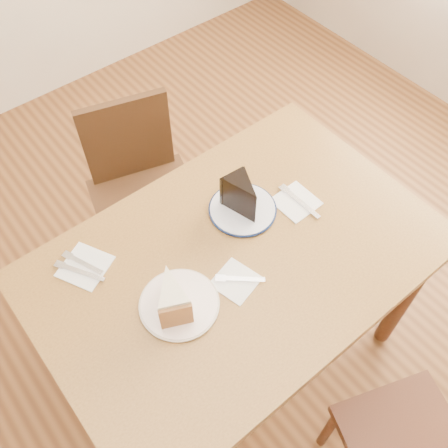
% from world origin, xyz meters
% --- Properties ---
extents(ground, '(4.00, 4.00, 0.00)m').
position_xyz_m(ground, '(0.00, 0.00, 0.00)').
color(ground, '#4C2A14').
rests_on(ground, ground).
extents(table, '(1.20, 0.80, 0.75)m').
position_xyz_m(table, '(0.00, 0.00, 0.65)').
color(table, brown).
rests_on(table, ground).
extents(chair_far, '(0.50, 0.50, 0.82)m').
position_xyz_m(chair_far, '(0.02, 0.61, 0.46)').
color(chair_far, black).
rests_on(chair_far, ground).
extents(plate_cream, '(0.21, 0.21, 0.01)m').
position_xyz_m(plate_cream, '(-0.23, -0.02, 0.76)').
color(plate_cream, white).
rests_on(plate_cream, table).
extents(plate_navy, '(0.21, 0.21, 0.01)m').
position_xyz_m(plate_navy, '(0.12, 0.12, 0.76)').
color(plate_navy, white).
rests_on(plate_navy, table).
extents(carrot_cake, '(0.13, 0.14, 0.09)m').
position_xyz_m(carrot_cake, '(-0.24, -0.01, 0.81)').
color(carrot_cake, beige).
rests_on(carrot_cake, plate_cream).
extents(chocolate_cake, '(0.09, 0.12, 0.11)m').
position_xyz_m(chocolate_cake, '(0.12, 0.11, 0.82)').
color(chocolate_cake, black).
rests_on(chocolate_cake, plate_navy).
extents(napkin_cream, '(0.14, 0.14, 0.00)m').
position_xyz_m(napkin_cream, '(-0.06, -0.06, 0.75)').
color(napkin_cream, white).
rests_on(napkin_cream, table).
extents(napkin_navy, '(0.13, 0.13, 0.00)m').
position_xyz_m(napkin_navy, '(0.28, 0.04, 0.75)').
color(napkin_navy, white).
rests_on(napkin_navy, table).
extents(napkin_spare, '(0.17, 0.17, 0.00)m').
position_xyz_m(napkin_spare, '(-0.37, 0.25, 0.75)').
color(napkin_spare, white).
rests_on(napkin_spare, table).
extents(fork_cream, '(0.11, 0.10, 0.00)m').
position_xyz_m(fork_cream, '(-0.05, -0.07, 0.76)').
color(fork_cream, silver).
rests_on(fork_cream, napkin_cream).
extents(knife_navy, '(0.02, 0.17, 0.00)m').
position_xyz_m(knife_navy, '(0.28, 0.03, 0.76)').
color(knife_navy, silver).
rests_on(knife_navy, napkin_navy).
extents(fork_spare, '(0.07, 0.13, 0.00)m').
position_xyz_m(fork_spare, '(-0.37, 0.26, 0.76)').
color(fork_spare, silver).
rests_on(fork_spare, napkin_spare).
extents(knife_spare, '(0.09, 0.14, 0.00)m').
position_xyz_m(knife_spare, '(-0.39, 0.24, 0.76)').
color(knife_spare, silver).
rests_on(knife_spare, napkin_spare).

